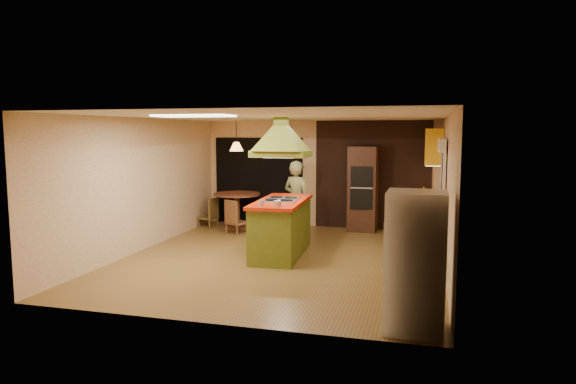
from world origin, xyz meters
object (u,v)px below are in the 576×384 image
(kitchen_island, at_px, (281,227))
(man, at_px, (297,201))
(canister_large, at_px, (423,196))
(dining_table, at_px, (237,203))
(wall_oven, at_px, (363,189))
(refrigerator, at_px, (415,262))

(kitchen_island, bearing_deg, man, 88.94)
(canister_large, bearing_deg, kitchen_island, -155.69)
(kitchen_island, height_order, canister_large, canister_large)
(man, xyz_separation_m, canister_large, (2.54, -0.25, 0.21))
(kitchen_island, distance_m, dining_table, 2.92)
(man, distance_m, canister_large, 2.56)
(wall_oven, bearing_deg, man, -130.12)
(kitchen_island, bearing_deg, wall_oven, 63.64)
(wall_oven, bearing_deg, canister_large, -48.24)
(man, distance_m, wall_oven, 1.82)
(man, bearing_deg, refrigerator, 139.12)
(man, relative_size, refrigerator, 1.04)
(kitchen_island, bearing_deg, dining_table, 123.35)
(refrigerator, height_order, wall_oven, wall_oven)
(dining_table, bearing_deg, kitchen_island, -53.49)
(kitchen_island, relative_size, dining_table, 1.90)
(man, bearing_deg, kitchen_island, 112.09)
(man, height_order, dining_table, man)
(man, relative_size, dining_table, 1.51)
(wall_oven, xyz_separation_m, dining_table, (-2.90, -0.37, -0.38))
(kitchen_island, xyz_separation_m, refrigerator, (2.42, -3.07, 0.28))
(kitchen_island, xyz_separation_m, canister_large, (2.49, 1.12, 0.53))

